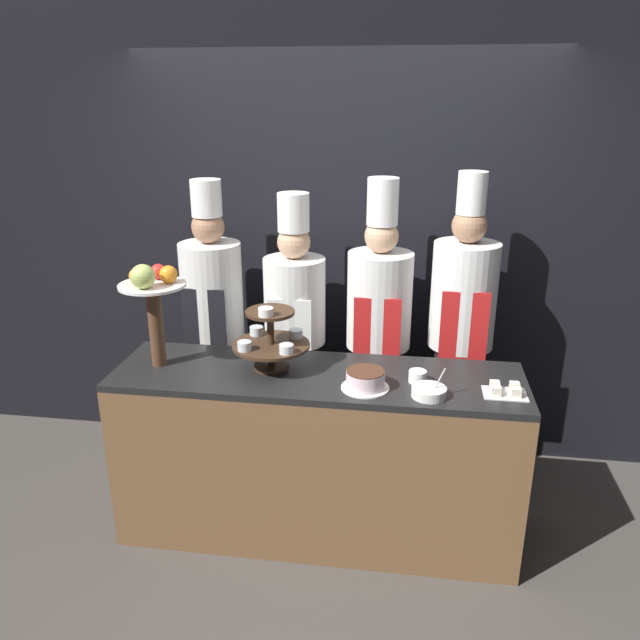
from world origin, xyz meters
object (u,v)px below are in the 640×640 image
at_px(tiered_stand, 271,339).
at_px(fruit_pedestal, 152,294).
at_px(chef_center_right, 379,325).
at_px(cup_white, 418,376).
at_px(chef_right, 461,323).
at_px(serving_bowl_near, 429,392).
at_px(chef_center_left, 295,325).
at_px(chef_left, 213,316).
at_px(cake_round, 365,380).
at_px(cake_square_tray, 505,391).

distance_m(tiered_stand, fruit_pedestal, 0.62).
distance_m(fruit_pedestal, chef_center_right, 1.30).
xyz_separation_m(cup_white, chef_right, (0.24, 0.63, 0.06)).
xyz_separation_m(fruit_pedestal, serving_bowl_near, (1.37, -0.16, -0.36)).
height_order(chef_center_left, chef_right, chef_right).
height_order(chef_left, chef_center_right, chef_center_right).
bearing_deg(chef_right, cup_white, -111.29).
height_order(chef_left, chef_center_left, chef_left).
bearing_deg(cup_white, cake_round, -156.57).
distance_m(chef_center_right, chef_right, 0.47).
bearing_deg(cup_white, serving_bowl_near, -70.52).
xyz_separation_m(tiered_stand, chef_left, (-0.48, 0.57, -0.10)).
distance_m(serving_bowl_near, chef_left, 1.49).
distance_m(tiered_stand, chef_center_right, 0.77).
xyz_separation_m(tiered_stand, chef_center_left, (0.02, 0.57, -0.13)).
xyz_separation_m(serving_bowl_near, chef_center_right, (-0.28, 0.77, 0.03)).
distance_m(cup_white, cake_square_tray, 0.41).
bearing_deg(chef_center_right, cake_square_tray, -48.11).
height_order(cup_white, chef_left, chef_left).
bearing_deg(cup_white, chef_center_right, 109.78).
bearing_deg(cup_white, cake_square_tray, -10.44).
xyz_separation_m(cake_round, chef_center_left, (-0.47, 0.73, -0.02)).
xyz_separation_m(chef_center_right, chef_right, (0.47, -0.00, 0.03)).
bearing_deg(cup_white, fruit_pedestal, 179.64).
xyz_separation_m(fruit_pedestal, chef_center_left, (0.60, 0.62, -0.36)).
bearing_deg(chef_left, cake_square_tray, -23.36).
bearing_deg(chef_center_left, chef_left, -179.99).
relative_size(chef_center_left, chef_right, 0.93).
height_order(chef_center_right, chef_right, chef_right).
distance_m(cup_white, serving_bowl_near, 0.16).
xyz_separation_m(cake_square_tray, chef_center_right, (-0.63, 0.70, 0.04)).
bearing_deg(cake_round, chef_left, 143.04).
bearing_deg(tiered_stand, chef_center_left, 88.34).
relative_size(cake_round, chef_right, 0.12).
bearing_deg(fruit_pedestal, chef_center_left, 45.98).
xyz_separation_m(tiered_stand, cup_white, (0.74, -0.06, -0.13)).
relative_size(cake_square_tray, chef_center_left, 0.12).
bearing_deg(chef_right, chef_center_right, 179.99).
height_order(tiered_stand, cake_round, tiered_stand).
bearing_deg(chef_center_right, serving_bowl_near, -70.28).
height_order(fruit_pedestal, cake_round, fruit_pedestal).
relative_size(cup_white, serving_bowl_near, 0.54).
bearing_deg(cake_square_tray, fruit_pedestal, 177.25).
bearing_deg(cake_round, chef_center_right, 88.42).
relative_size(cup_white, chef_center_right, 0.05).
xyz_separation_m(cake_round, cake_square_tray, (0.65, 0.03, -0.02)).
height_order(cake_round, cup_white, cake_round).
relative_size(fruit_pedestal, cake_square_tray, 2.77).
bearing_deg(serving_bowl_near, chef_right, 76.08).
bearing_deg(cup_white, chef_right, 68.71).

